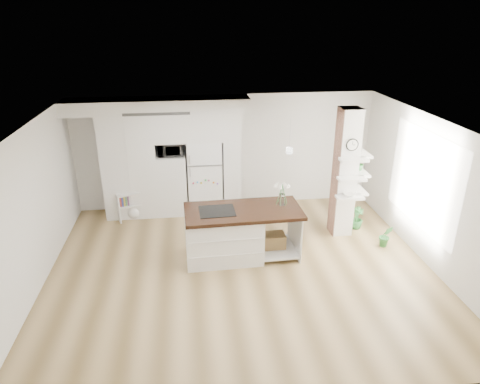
# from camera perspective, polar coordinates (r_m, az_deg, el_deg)

# --- Properties ---
(floor) EXTENTS (7.00, 6.00, 0.01)m
(floor) POSITION_cam_1_polar(r_m,az_deg,el_deg) (8.05, 0.18, -10.25)
(floor) COLOR tan
(floor) RESTS_ON ground
(room) EXTENTS (7.04, 6.04, 2.72)m
(room) POSITION_cam_1_polar(r_m,az_deg,el_deg) (7.21, 0.20, 2.22)
(room) COLOR white
(room) RESTS_ON ground
(cabinet_wall) EXTENTS (4.00, 0.71, 2.70)m
(cabinet_wall) POSITION_cam_1_polar(r_m,az_deg,el_deg) (9.82, -10.26, 5.33)
(cabinet_wall) COLOR white
(cabinet_wall) RESTS_ON floor
(refrigerator) EXTENTS (0.78, 0.69, 1.75)m
(refrigerator) POSITION_cam_1_polar(r_m,az_deg,el_deg) (10.02, -4.74, 2.17)
(refrigerator) COLOR white
(refrigerator) RESTS_ON floor
(column) EXTENTS (0.69, 0.90, 2.70)m
(column) POSITION_cam_1_polar(r_m,az_deg,el_deg) (9.00, 14.46, 2.30)
(column) COLOR silver
(column) RESTS_ON floor
(window) EXTENTS (0.00, 2.40, 2.40)m
(window) POSITION_cam_1_polar(r_m,az_deg,el_deg) (8.73, 23.24, 1.52)
(window) COLOR white
(window) RESTS_ON room
(pendant_light) EXTENTS (0.12, 0.12, 0.10)m
(pendant_light) POSITION_cam_1_polar(r_m,az_deg,el_deg) (7.65, 12.83, 4.96)
(pendant_light) COLOR white
(pendant_light) RESTS_ON room
(kitchen_island) EXTENTS (2.22, 1.10, 1.56)m
(kitchen_island) POSITION_cam_1_polar(r_m,az_deg,el_deg) (8.19, -1.37, -5.49)
(kitchen_island) COLOR white
(kitchen_island) RESTS_ON floor
(bookshelf) EXTENTS (0.63, 0.50, 0.66)m
(bookshelf) POSITION_cam_1_polar(r_m,az_deg,el_deg) (10.09, -14.33, -1.95)
(bookshelf) COLOR white
(bookshelf) RESTS_ON floor
(floor_plant_a) EXTENTS (0.29, 0.25, 0.47)m
(floor_plant_a) POSITION_cam_1_polar(r_m,az_deg,el_deg) (9.15, 18.85, -5.57)
(floor_plant_a) COLOR #307836
(floor_plant_a) RESTS_ON floor
(floor_plant_b) EXTENTS (0.35, 0.35, 0.49)m
(floor_plant_b) POSITION_cam_1_polar(r_m,az_deg,el_deg) (9.71, 15.26, -3.36)
(floor_plant_b) COLOR #307836
(floor_plant_b) RESTS_ON floor
(microwave) EXTENTS (0.54, 0.37, 0.30)m
(microwave) POSITION_cam_1_polar(r_m,az_deg,el_deg) (9.75, -9.28, 5.66)
(microwave) COLOR #2D2D2D
(microwave) RESTS_ON cabinet_wall
(shelf_plant) EXTENTS (0.27, 0.23, 0.30)m
(shelf_plant) POSITION_cam_1_polar(r_m,az_deg,el_deg) (9.18, 15.67, 3.73)
(shelf_plant) COLOR #307836
(shelf_plant) RESTS_ON column
(decor_bowl) EXTENTS (0.22, 0.22, 0.05)m
(decor_bowl) POSITION_cam_1_polar(r_m,az_deg,el_deg) (8.90, 14.29, -0.35)
(decor_bowl) COLOR white
(decor_bowl) RESTS_ON column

